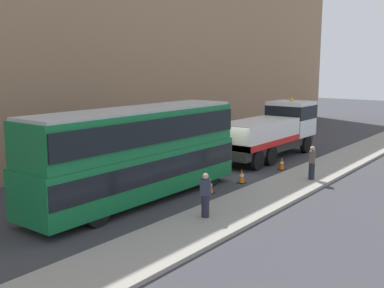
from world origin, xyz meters
The scene contains 10 objects.
ground_plane centered at (0.00, 0.00, 0.00)m, with size 120.00×120.00×0.00m, color #38383D.
near_kerb centered at (0.00, -4.20, 0.07)m, with size 60.00×2.80×0.15m, color gray.
building_facade centered at (0.00, 7.44, 8.07)m, with size 60.00×1.50×16.00m.
recovery_tow_truck centered at (5.81, -0.05, 1.76)m, with size 10.14×2.66×3.67m.
double_decker_bus centered at (-6.33, -0.05, 2.23)m, with size 11.05×2.56×4.06m.
pedestrian_onlooker centered at (-6.68, -3.88, 0.99)m, with size 0.42×0.48×1.71m.
pedestrian_bystander centered at (1.31, -4.70, 0.99)m, with size 0.46×0.37×1.71m.
traffic_cone_near_bus centered at (-3.49, -1.83, 0.34)m, with size 0.36×0.36×0.72m.
traffic_cone_midway centered at (-0.99, -2.00, 0.34)m, with size 0.36×0.36×0.72m.
traffic_cone_near_truck centered at (2.97, -2.23, 0.34)m, with size 0.36×0.36×0.72m.
Camera 1 is at (-20.26, -13.69, 5.85)m, focal length 42.96 mm.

